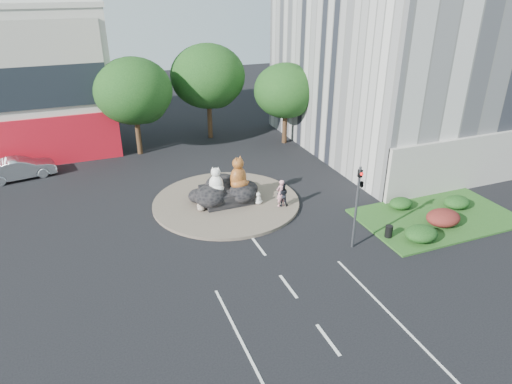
# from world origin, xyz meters

# --- Properties ---
(ground) EXTENTS (120.00, 120.00, 0.00)m
(ground) POSITION_xyz_m (0.00, 0.00, 0.00)
(ground) COLOR black
(ground) RESTS_ON ground
(roundabout_island) EXTENTS (10.00, 10.00, 0.20)m
(roundabout_island) POSITION_xyz_m (0.00, 10.00, 0.10)
(roundabout_island) COLOR brown
(roundabout_island) RESTS_ON ground
(rock_plinth) EXTENTS (3.20, 2.60, 0.90)m
(rock_plinth) POSITION_xyz_m (0.00, 10.00, 0.65)
(rock_plinth) COLOR black
(rock_plinth) RESTS_ON roundabout_island
(grass_verge) EXTENTS (10.00, 6.00, 0.12)m
(grass_verge) POSITION_xyz_m (12.00, 3.00, 0.06)
(grass_verge) COLOR #1D4918
(grass_verge) RESTS_ON ground
(tree_left) EXTENTS (6.46, 6.46, 8.27)m
(tree_left) POSITION_xyz_m (-3.93, 22.06, 5.25)
(tree_left) COLOR #382314
(tree_left) RESTS_ON ground
(tree_mid) EXTENTS (6.84, 6.84, 8.76)m
(tree_mid) POSITION_xyz_m (3.07, 24.06, 5.56)
(tree_mid) COLOR #382314
(tree_mid) RESTS_ON ground
(tree_right) EXTENTS (5.70, 5.70, 7.30)m
(tree_right) POSITION_xyz_m (9.07, 20.06, 4.63)
(tree_right) COLOR #382314
(tree_right) RESTS_ON ground
(hedge_near_green) EXTENTS (2.00, 1.60, 0.90)m
(hedge_near_green) POSITION_xyz_m (9.00, 1.00, 0.57)
(hedge_near_green) COLOR black
(hedge_near_green) RESTS_ON grass_verge
(hedge_red) EXTENTS (2.20, 1.76, 0.99)m
(hedge_red) POSITION_xyz_m (11.50, 2.00, 0.61)
(hedge_red) COLOR #551B16
(hedge_red) RESTS_ON grass_verge
(hedge_mid_green) EXTENTS (1.80, 1.44, 0.81)m
(hedge_mid_green) POSITION_xyz_m (14.00, 3.50, 0.53)
(hedge_mid_green) COLOR black
(hedge_mid_green) RESTS_ON grass_verge
(hedge_back_green) EXTENTS (1.60, 1.28, 0.72)m
(hedge_back_green) POSITION_xyz_m (10.50, 4.80, 0.48)
(hedge_back_green) COLOR black
(hedge_back_green) RESTS_ON grass_verge
(traffic_light) EXTENTS (0.44, 1.24, 5.00)m
(traffic_light) POSITION_xyz_m (5.10, 2.00, 3.62)
(traffic_light) COLOR #595B60
(traffic_light) RESTS_ON ground
(street_lamp) EXTENTS (2.34, 0.22, 8.06)m
(street_lamp) POSITION_xyz_m (12.82, 8.00, 4.55)
(street_lamp) COLOR #595B60
(street_lamp) RESTS_ON ground
(cat_white) EXTENTS (1.38, 1.30, 1.81)m
(cat_white) POSITION_xyz_m (-0.74, 9.75, 2.00)
(cat_white) COLOR white
(cat_white) RESTS_ON rock_plinth
(cat_tabby) EXTENTS (1.77, 1.70, 2.29)m
(cat_tabby) POSITION_xyz_m (0.85, 9.82, 2.24)
(cat_tabby) COLOR #B85F26
(cat_tabby) RESTS_ON rock_plinth
(kitten_calico) EXTENTS (0.68, 0.62, 0.95)m
(kitten_calico) POSITION_xyz_m (-1.99, 9.26, 0.68)
(kitten_calico) COLOR beige
(kitten_calico) RESTS_ON roundabout_island
(kitten_white) EXTENTS (0.70, 0.69, 0.88)m
(kitten_white) POSITION_xyz_m (1.87, 8.76, 0.64)
(kitten_white) COLOR silver
(kitten_white) RESTS_ON roundabout_island
(pedestrian_pink) EXTENTS (0.75, 0.55, 1.90)m
(pedestrian_pink) POSITION_xyz_m (3.15, 7.90, 1.15)
(pedestrian_pink) COLOR pink
(pedestrian_pink) RESTS_ON roundabout_island
(pedestrian_dark) EXTENTS (0.95, 0.85, 1.60)m
(pedestrian_dark) POSITION_xyz_m (3.27, 7.91, 1.00)
(pedestrian_dark) COLOR black
(pedestrian_dark) RESTS_ON roundabout_island
(parked_car) EXTENTS (5.22, 2.58, 1.65)m
(parked_car) POSITION_xyz_m (-13.32, 19.85, 0.82)
(parked_car) COLOR #B3B6BC
(parked_car) RESTS_ON ground
(litter_bin) EXTENTS (0.59, 0.59, 0.73)m
(litter_bin) POSITION_xyz_m (7.50, 2.03, 0.49)
(litter_bin) COLOR black
(litter_bin) RESTS_ON grass_verge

